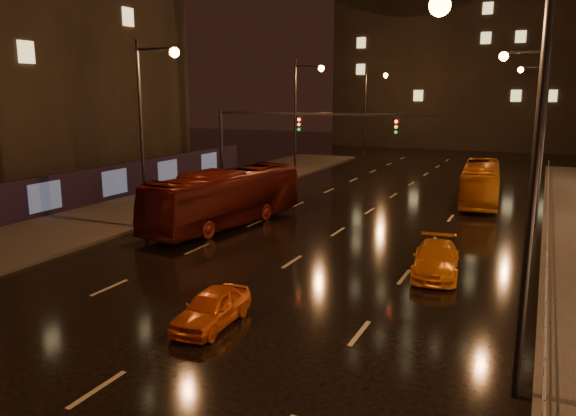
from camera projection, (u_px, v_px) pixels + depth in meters
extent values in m
plane|color=black|center=(360.00, 217.00, 33.74)|extent=(140.00, 140.00, 0.00)
cube|color=#38332D|center=(127.00, 212.00, 34.78)|extent=(7.00, 70.00, 0.15)
cube|color=black|center=(510.00, 11.00, 74.80)|extent=(44.00, 16.00, 36.00)
cube|color=black|center=(43.00, 197.00, 33.38)|extent=(0.30, 46.00, 2.50)
cylinder|color=black|center=(222.00, 158.00, 37.03)|extent=(0.22, 0.22, 6.20)
cube|color=black|center=(331.00, 114.00, 33.33)|extent=(15.20, 0.14, 0.14)
cube|color=black|center=(300.00, 124.00, 34.28)|extent=(0.32, 0.18, 0.95)
cube|color=black|center=(396.00, 127.00, 31.83)|extent=(0.32, 0.18, 0.95)
sphere|color=#FF1E19|center=(299.00, 119.00, 34.11)|extent=(0.18, 0.18, 0.18)
cylinder|color=black|center=(532.00, 197.00, 12.79)|extent=(0.18, 0.18, 10.00)
sphere|color=#FF9D32|center=(440.00, 5.00, 12.86)|extent=(0.50, 0.50, 0.50)
cylinder|color=#99999E|center=(548.00, 168.00, 50.82)|extent=(0.04, 0.04, 1.00)
cube|color=#99999E|center=(548.00, 222.00, 27.58)|extent=(0.05, 56.00, 0.05)
cube|color=#99999E|center=(547.00, 230.00, 27.66)|extent=(0.05, 56.00, 0.05)
imported|color=#52110B|center=(226.00, 198.00, 31.47)|extent=(4.19, 11.57, 3.15)
imported|color=#AB5511|center=(481.00, 183.00, 37.96)|extent=(3.05, 9.89, 2.71)
imported|color=orange|center=(212.00, 308.00, 17.93)|extent=(1.54, 3.52, 1.18)
imported|color=orange|center=(436.00, 259.00, 23.03)|extent=(2.34, 4.59, 1.28)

